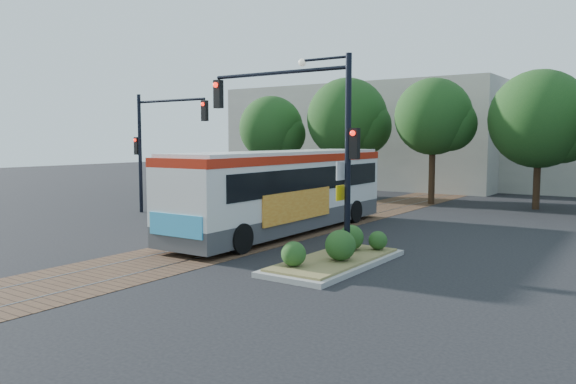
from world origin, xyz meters
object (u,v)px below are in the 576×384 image
at_px(signal_pole_main, 312,125).
at_px(officer, 160,196).
at_px(signal_pole_left, 155,137).
at_px(parked_car, 303,196).
at_px(traffic_island, 337,254).
at_px(city_bus, 285,187).

bearing_deg(signal_pole_main, officer, 158.87).
distance_m(signal_pole_left, officer, 2.99).
relative_size(signal_pole_left, parked_car, 1.35).
xyz_separation_m(traffic_island, signal_pole_main, (-0.96, 0.09, 3.83)).
bearing_deg(parked_car, signal_pole_left, 150.87).
height_order(city_bus, signal_pole_main, signal_pole_main).
xyz_separation_m(city_bus, signal_pole_main, (3.70, -3.89, 2.33)).
height_order(traffic_island, signal_pole_main, signal_pole_main).
height_order(officer, parked_car, officer).
xyz_separation_m(traffic_island, signal_pole_left, (-13.19, 4.89, 3.54)).
bearing_deg(traffic_island, signal_pole_main, 174.64).
distance_m(traffic_island, signal_pole_main, 3.95).
xyz_separation_m(traffic_island, parked_car, (-8.47, 11.20, 0.31)).
distance_m(signal_pole_main, officer, 12.87).
relative_size(traffic_island, signal_pole_left, 0.87).
bearing_deg(officer, city_bus, 148.00).
relative_size(officer, parked_car, 0.43).
bearing_deg(city_bus, parked_car, 116.70).
relative_size(signal_pole_left, officer, 3.16).
bearing_deg(signal_pole_left, traffic_island, -20.36).
relative_size(signal_pole_main, parked_car, 1.35).
xyz_separation_m(signal_pole_main, parked_car, (-7.52, 11.11, -3.51)).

